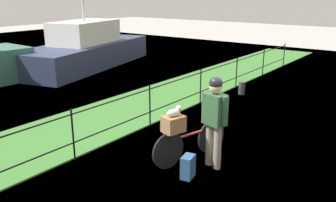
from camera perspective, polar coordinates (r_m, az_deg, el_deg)
ground_plane at (r=7.42m, az=11.46°, el=-7.83°), size 60.00×60.00×0.00m
grass_strip at (r=9.37m, az=-8.71°, el=-2.28°), size 27.00×2.40×0.03m
iron_fence at (r=8.39m, az=-2.91°, el=-0.20°), size 18.04×0.04×1.02m
bicycle_main at (r=6.78m, az=3.50°, el=-6.62°), size 1.70×0.51×0.68m
wooden_crate at (r=6.37m, az=0.87°, el=-3.68°), size 0.43×0.37×0.29m
terrier_dog at (r=6.31m, az=1.06°, el=-1.74°), size 0.32×0.21×0.18m
cyclist_person at (r=6.35m, az=7.43°, el=-2.14°), size 0.36×0.52×1.68m
backpack_on_paving at (r=6.24m, az=3.19°, el=-10.41°), size 0.31×0.23×0.40m
mooring_bollard at (r=11.43m, az=11.64°, el=2.02°), size 0.20×0.20×0.40m
moored_boat_mid at (r=15.86m, az=-12.91°, el=7.94°), size 7.37×4.08×3.53m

